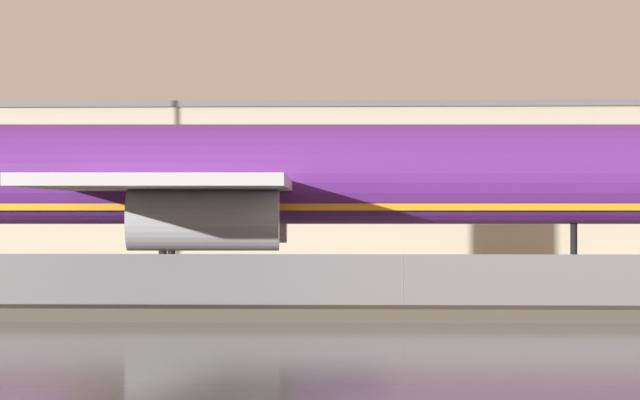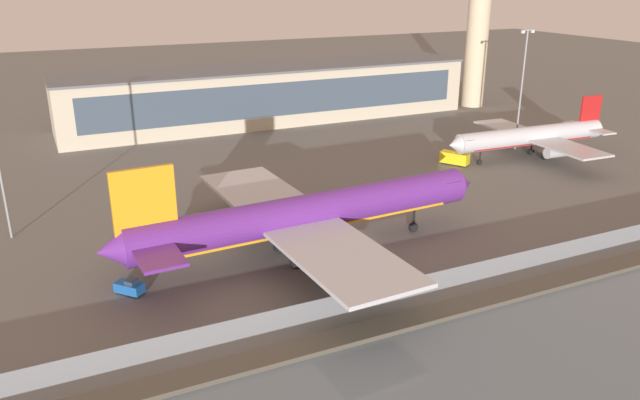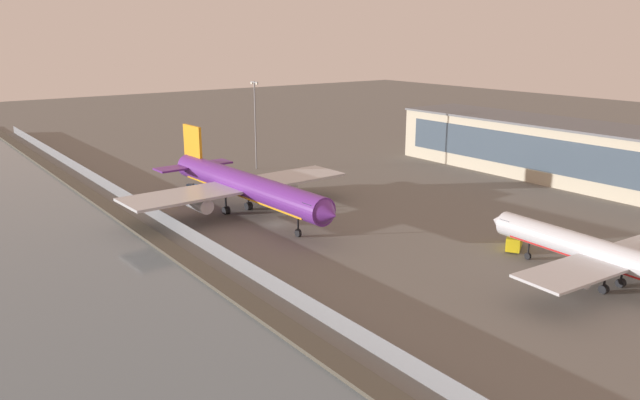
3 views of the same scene
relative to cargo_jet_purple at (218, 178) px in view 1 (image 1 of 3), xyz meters
The scene contains 5 objects.
ground_plane 10.39m from the cargo_jet_purple, ahead, with size 500.00×500.00×0.00m, color #66635E.
shoreline_seawall 21.65m from the cargo_jet_purple, 65.57° to the right, with size 320.00×3.00×0.50m.
perimeter_fence 17.55m from the cargo_jet_purple, 59.28° to the right, with size 280.00×0.10×2.32m.
cargo_jet_purple is the anchor object (origin of this frame).
terminal_building 77.28m from the cargo_jet_purple, 72.11° to the left, with size 97.76×19.01×12.95m.
Camera 1 is at (0.06, -88.80, 4.08)m, focal length 105.00 mm.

